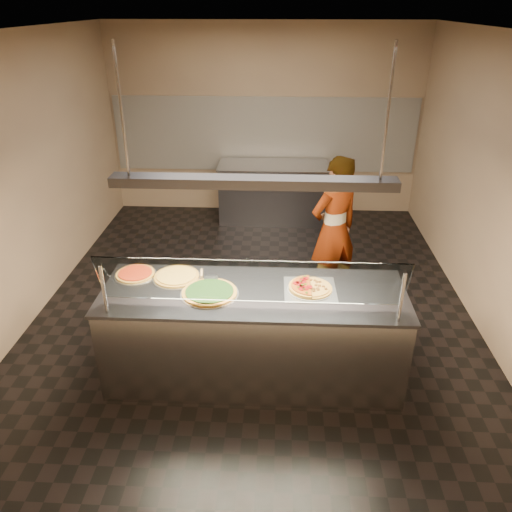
{
  "coord_description": "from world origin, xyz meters",
  "views": [
    {
      "loc": [
        0.27,
        -5.15,
        3.24
      ],
      "look_at": [
        0.05,
        -0.83,
        1.02
      ],
      "focal_mm": 35.0,
      "sensor_mm": 36.0,
      "label": 1
    }
  ],
  "objects_px": {
    "half_pizza_pepperoni": "(300,286)",
    "heat_lamp_housing": "(253,182)",
    "pizza_cheese": "(177,276)",
    "pizza_spatula": "(205,275)",
    "prep_table": "(273,192)",
    "half_pizza_sausage": "(320,287)",
    "pizza_tomato": "(136,273)",
    "perforated_tray": "(310,289)",
    "sneeze_guard": "(251,282)",
    "pizza_spinach": "(210,292)",
    "serving_counter": "(254,334)",
    "worker": "(334,230)"
  },
  "relations": [
    {
      "from": "heat_lamp_housing",
      "to": "prep_table",
      "type": "bearing_deg",
      "value": 88.42
    },
    {
      "from": "perforated_tray",
      "to": "heat_lamp_housing",
      "type": "distance_m",
      "value": 1.13
    },
    {
      "from": "perforated_tray",
      "to": "pizza_spatula",
      "type": "xyz_separation_m",
      "value": [
        -0.97,
        0.17,
        0.02
      ]
    },
    {
      "from": "half_pizza_sausage",
      "to": "pizza_cheese",
      "type": "xyz_separation_m",
      "value": [
        -1.33,
        0.16,
        -0.01
      ]
    },
    {
      "from": "sneeze_guard",
      "to": "pizza_cheese",
      "type": "distance_m",
      "value": 0.97
    },
    {
      "from": "half_pizza_sausage",
      "to": "pizza_spatula",
      "type": "relative_size",
      "value": 1.67
    },
    {
      "from": "pizza_cheese",
      "to": "heat_lamp_housing",
      "type": "relative_size",
      "value": 0.2
    },
    {
      "from": "pizza_spinach",
      "to": "pizza_tomato",
      "type": "distance_m",
      "value": 0.8
    },
    {
      "from": "pizza_cheese",
      "to": "worker",
      "type": "bearing_deg",
      "value": 39.13
    },
    {
      "from": "serving_counter",
      "to": "sneeze_guard",
      "type": "bearing_deg",
      "value": -90.0
    },
    {
      "from": "pizza_spatula",
      "to": "prep_table",
      "type": "distance_m",
      "value": 3.75
    },
    {
      "from": "half_pizza_sausage",
      "to": "pizza_tomato",
      "type": "relative_size",
      "value": 0.99
    },
    {
      "from": "sneeze_guard",
      "to": "worker",
      "type": "height_order",
      "value": "worker"
    },
    {
      "from": "pizza_spinach",
      "to": "heat_lamp_housing",
      "type": "xyz_separation_m",
      "value": [
        0.39,
        0.05,
        1.0
      ]
    },
    {
      "from": "pizza_cheese",
      "to": "heat_lamp_housing",
      "type": "bearing_deg",
      "value": -16.67
    },
    {
      "from": "pizza_tomato",
      "to": "prep_table",
      "type": "height_order",
      "value": "pizza_tomato"
    },
    {
      "from": "perforated_tray",
      "to": "pizza_spatula",
      "type": "distance_m",
      "value": 0.98
    },
    {
      "from": "half_pizza_sausage",
      "to": "pizza_tomato",
      "type": "bearing_deg",
      "value": 173.75
    },
    {
      "from": "pizza_spatula",
      "to": "worker",
      "type": "distance_m",
      "value": 1.84
    },
    {
      "from": "perforated_tray",
      "to": "pizza_cheese",
      "type": "distance_m",
      "value": 1.25
    },
    {
      "from": "sneeze_guard",
      "to": "pizza_spinach",
      "type": "height_order",
      "value": "sneeze_guard"
    },
    {
      "from": "sneeze_guard",
      "to": "perforated_tray",
      "type": "distance_m",
      "value": 0.71
    },
    {
      "from": "worker",
      "to": "pizza_cheese",
      "type": "bearing_deg",
      "value": 6.01
    },
    {
      "from": "serving_counter",
      "to": "half_pizza_sausage",
      "type": "xyz_separation_m",
      "value": [
        0.6,
        0.06,
        0.49
      ]
    },
    {
      "from": "sneeze_guard",
      "to": "perforated_tray",
      "type": "relative_size",
      "value": 5.28
    },
    {
      "from": "serving_counter",
      "to": "sneeze_guard",
      "type": "height_order",
      "value": "sneeze_guard"
    },
    {
      "from": "perforated_tray",
      "to": "prep_table",
      "type": "xyz_separation_m",
      "value": [
        -0.4,
        3.84,
        -0.47
      ]
    },
    {
      "from": "sneeze_guard",
      "to": "half_pizza_sausage",
      "type": "bearing_deg",
      "value": 34.01
    },
    {
      "from": "pizza_spinach",
      "to": "worker",
      "type": "bearing_deg",
      "value": 51.64
    },
    {
      "from": "pizza_cheese",
      "to": "pizza_tomato",
      "type": "bearing_deg",
      "value": 175.72
    },
    {
      "from": "serving_counter",
      "to": "pizza_tomato",
      "type": "height_order",
      "value": "pizza_tomato"
    },
    {
      "from": "half_pizza_sausage",
      "to": "pizza_tomato",
      "type": "height_order",
      "value": "half_pizza_sausage"
    },
    {
      "from": "pizza_cheese",
      "to": "pizza_tomato",
      "type": "distance_m",
      "value": 0.4
    },
    {
      "from": "pizza_cheese",
      "to": "pizza_spatula",
      "type": "bearing_deg",
      "value": 1.11
    },
    {
      "from": "pizza_spatula",
      "to": "prep_table",
      "type": "bearing_deg",
      "value": 81.19
    },
    {
      "from": "half_pizza_pepperoni",
      "to": "prep_table",
      "type": "xyz_separation_m",
      "value": [
        -0.31,
        3.84,
        -0.5
      ]
    },
    {
      "from": "prep_table",
      "to": "heat_lamp_housing",
      "type": "distance_m",
      "value": 4.17
    },
    {
      "from": "pizza_tomato",
      "to": "prep_table",
      "type": "relative_size",
      "value": 0.22
    },
    {
      "from": "pizza_spatula",
      "to": "heat_lamp_housing",
      "type": "relative_size",
      "value": 0.1
    },
    {
      "from": "pizza_tomato",
      "to": "heat_lamp_housing",
      "type": "relative_size",
      "value": 0.17
    },
    {
      "from": "worker",
      "to": "pizza_spatula",
      "type": "bearing_deg",
      "value": 11.24
    },
    {
      "from": "half_pizza_pepperoni",
      "to": "worker",
      "type": "relative_size",
      "value": 0.22
    },
    {
      "from": "prep_table",
      "to": "sneeze_guard",
      "type": "bearing_deg",
      "value": -91.45
    },
    {
      "from": "perforated_tray",
      "to": "half_pizza_pepperoni",
      "type": "distance_m",
      "value": 0.1
    },
    {
      "from": "serving_counter",
      "to": "sneeze_guard",
      "type": "distance_m",
      "value": 0.83
    },
    {
      "from": "serving_counter",
      "to": "perforated_tray",
      "type": "relative_size",
      "value": 5.79
    },
    {
      "from": "pizza_spinach",
      "to": "pizza_tomato",
      "type": "xyz_separation_m",
      "value": [
        -0.75,
        0.3,
        -0.0
      ]
    },
    {
      "from": "pizza_spinach",
      "to": "pizza_spatula",
      "type": "relative_size",
      "value": 2.23
    },
    {
      "from": "half_pizza_pepperoni",
      "to": "heat_lamp_housing",
      "type": "xyz_separation_m",
      "value": [
        -0.41,
        -0.06,
        0.99
      ]
    },
    {
      "from": "pizza_cheese",
      "to": "prep_table",
      "type": "height_order",
      "value": "pizza_cheese"
    }
  ]
}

